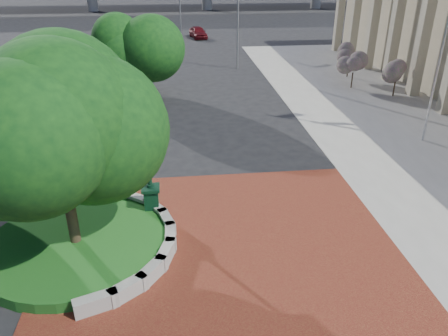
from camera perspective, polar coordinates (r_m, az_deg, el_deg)
ground at (r=15.75m, az=-0.31°, el=-9.38°), size 200.00×200.00×0.00m
plaza at (r=14.94m, az=0.12°, el=-11.54°), size 12.00×12.00×0.04m
planter_wall at (r=15.59m, az=-10.38°, el=-9.08°), size 2.96×6.77×0.54m
grass_bed at (r=16.00m, az=-18.67°, el=-9.50°), size 6.10×6.10×0.40m
tree_planter at (r=14.31m, az=-20.68°, el=2.09°), size 5.20×5.20×6.33m
tree_street at (r=31.40m, az=-11.58°, el=14.87°), size 4.40×4.40×5.45m
post_clock at (r=16.07m, az=-9.91°, el=1.42°), size 0.98×0.98×4.61m
parked_car at (r=54.59m, az=-3.40°, el=17.28°), size 2.29×4.16×1.34m
flagpole_a at (r=24.80m, az=26.74°, el=14.37°), size 1.56×0.45×10.15m
street_lamp_near at (r=38.53m, az=2.18°, el=20.22°), size 1.92×0.70×8.73m
shrub_near at (r=33.30m, az=21.61°, el=11.31°), size 1.20×1.20×2.20m
shrub_mid at (r=34.42m, az=16.57°, el=12.50°), size 1.20×1.20×2.20m
shrub_far at (r=37.69m, az=16.05°, el=13.69°), size 1.20×1.20×2.20m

